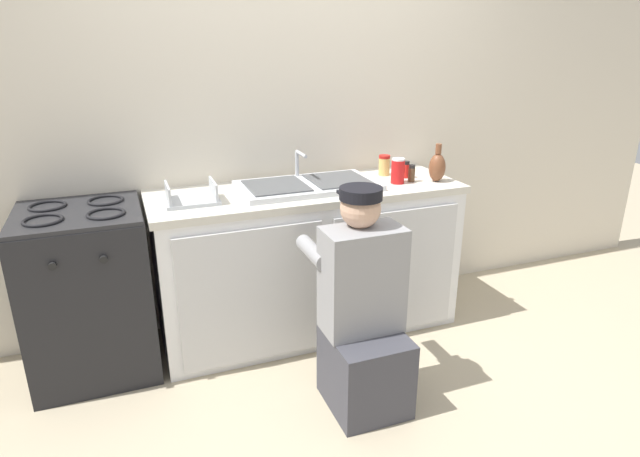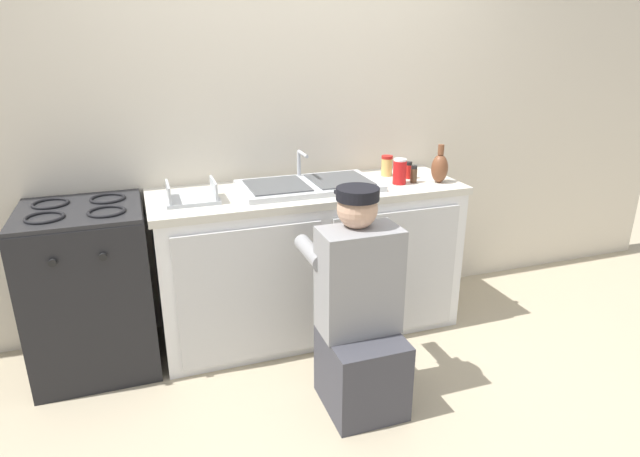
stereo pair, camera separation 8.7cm
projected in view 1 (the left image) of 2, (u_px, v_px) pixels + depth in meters
The scene contains 13 objects.
ground_plane at pixel (326, 350), 3.16m from camera, with size 12.00×12.00×0.00m, color tan.
back_wall at pixel (288, 121), 3.30m from camera, with size 6.00×0.10×2.50m, color beige.
counter_cabinet at pixel (309, 264), 3.27m from camera, with size 1.79×0.62×0.87m.
countertop at pixel (308, 192), 3.12m from camera, with size 1.83×0.62×0.04m, color beige.
sink_double_basin at pixel (308, 185), 3.11m from camera, with size 0.80×0.44×0.19m.
stove_range at pixel (89, 292), 2.85m from camera, with size 0.62×0.62×0.93m.
plumber_person at pixel (362, 319), 2.58m from camera, with size 0.42×0.61×1.10m.
condiment_jar at pixel (384, 165), 3.38m from camera, with size 0.07×0.07×0.13m.
vase_decorative at pixel (437, 167), 3.23m from camera, with size 0.10×0.10×0.23m.
dish_rack_tray at pixel (192, 198), 2.84m from camera, with size 0.28×0.22×0.11m.
spice_bottle_pepper at pixel (412, 174), 3.23m from camera, with size 0.04×0.04×0.10m.
soda_cup_red at pixel (398, 171), 3.19m from camera, with size 0.08×0.08×0.15m.
spice_bottle_red at pixel (406, 170), 3.32m from camera, with size 0.04×0.04×0.10m.
Camera 1 is at (-1.01, -2.53, 1.76)m, focal length 30.00 mm.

